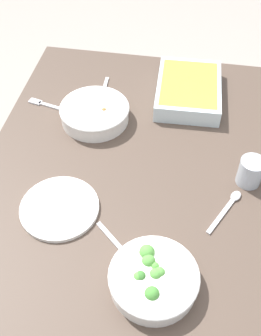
{
  "coord_description": "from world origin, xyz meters",
  "views": [
    {
      "loc": [
        0.83,
        0.14,
        1.68
      ],
      "look_at": [
        0.0,
        0.0,
        0.74
      ],
      "focal_mm": 44.54,
      "sensor_mm": 36.0,
      "label": 1
    }
  ],
  "objects_px": {
    "spoon_by_broccoli": "(125,252)",
    "fork_on_table": "(48,105)",
    "stew_bowl": "(95,113)",
    "drink_cup": "(250,173)",
    "side_plate": "(60,208)",
    "spoon_by_stew": "(102,96)",
    "spoon_spare": "(229,206)",
    "broccoli_bowl": "(153,278)",
    "baking_dish": "(189,89)"
  },
  "relations": [
    {
      "from": "baking_dish",
      "to": "drink_cup",
      "type": "bearing_deg",
      "value": 29.41
    },
    {
      "from": "broccoli_bowl",
      "to": "drink_cup",
      "type": "distance_m",
      "value": 0.44
    },
    {
      "from": "stew_bowl",
      "to": "spoon_by_stew",
      "type": "xyz_separation_m",
      "value": [
        -0.12,
        -0.0,
        -0.03
      ]
    },
    {
      "from": "spoon_spare",
      "to": "fork_on_table",
      "type": "height_order",
      "value": "spoon_spare"
    },
    {
      "from": "side_plate",
      "to": "fork_on_table",
      "type": "distance_m",
      "value": 0.45
    },
    {
      "from": "stew_bowl",
      "to": "spoon_by_broccoli",
      "type": "distance_m",
      "value": 0.52
    },
    {
      "from": "broccoli_bowl",
      "to": "spoon_by_broccoli",
      "type": "xyz_separation_m",
      "value": [
        -0.07,
        -0.08,
        -0.03
      ]
    },
    {
      "from": "stew_bowl",
      "to": "baking_dish",
      "type": "height_order",
      "value": "baking_dish"
    },
    {
      "from": "broccoli_bowl",
      "to": "baking_dish",
      "type": "xyz_separation_m",
      "value": [
        -0.73,
        0.03,
        0.0
      ]
    },
    {
      "from": "spoon_spare",
      "to": "spoon_by_broccoli",
      "type": "bearing_deg",
      "value": -53.3
    },
    {
      "from": "stew_bowl",
      "to": "drink_cup",
      "type": "bearing_deg",
      "value": 69.44
    },
    {
      "from": "fork_on_table",
      "to": "drink_cup",
      "type": "bearing_deg",
      "value": 71.28
    },
    {
      "from": "fork_on_table",
      "to": "spoon_spare",
      "type": "bearing_deg",
      "value": 61.94
    },
    {
      "from": "spoon_by_stew",
      "to": "spoon_by_broccoli",
      "type": "bearing_deg",
      "value": 17.71
    },
    {
      "from": "stew_bowl",
      "to": "baking_dish",
      "type": "xyz_separation_m",
      "value": [
        -0.17,
        0.3,
        0.0
      ]
    },
    {
      "from": "broccoli_bowl",
      "to": "spoon_by_broccoli",
      "type": "height_order",
      "value": "broccoli_bowl"
    },
    {
      "from": "baking_dish",
      "to": "spoon_by_stew",
      "type": "distance_m",
      "value": 0.31
    },
    {
      "from": "drink_cup",
      "to": "spoon_by_broccoli",
      "type": "bearing_deg",
      "value": -46.6
    },
    {
      "from": "stew_bowl",
      "to": "baking_dish",
      "type": "relative_size",
      "value": 0.75
    },
    {
      "from": "side_plate",
      "to": "broccoli_bowl",
      "type": "bearing_deg",
      "value": 57.98
    },
    {
      "from": "side_plate",
      "to": "spoon_spare",
      "type": "bearing_deg",
      "value": 100.76
    },
    {
      "from": "stew_bowl",
      "to": "spoon_by_stew",
      "type": "bearing_deg",
      "value": -178.19
    },
    {
      "from": "broccoli_bowl",
      "to": "spoon_by_broccoli",
      "type": "relative_size",
      "value": 1.53
    },
    {
      "from": "baking_dish",
      "to": "drink_cup",
      "type": "relative_size",
      "value": 3.62
    },
    {
      "from": "side_plate",
      "to": "spoon_spare",
      "type": "relative_size",
      "value": 1.34
    },
    {
      "from": "broccoli_bowl",
      "to": "spoon_spare",
      "type": "xyz_separation_m",
      "value": [
        -0.27,
        0.18,
        -0.03
      ]
    },
    {
      "from": "stew_bowl",
      "to": "fork_on_table",
      "type": "height_order",
      "value": "stew_bowl"
    },
    {
      "from": "side_plate",
      "to": "spoon_by_stew",
      "type": "bearing_deg",
      "value": 178.77
    },
    {
      "from": "spoon_by_broccoli",
      "to": "fork_on_table",
      "type": "bearing_deg",
      "value": -145.11
    },
    {
      "from": "broccoli_bowl",
      "to": "baking_dish",
      "type": "relative_size",
      "value": 0.71
    },
    {
      "from": "side_plate",
      "to": "spoon_by_stew",
      "type": "height_order",
      "value": "side_plate"
    },
    {
      "from": "side_plate",
      "to": "fork_on_table",
      "type": "xyz_separation_m",
      "value": [
        -0.42,
        -0.16,
        -0.0
      ]
    },
    {
      "from": "broccoli_bowl",
      "to": "side_plate",
      "type": "xyz_separation_m",
      "value": [
        -0.18,
        -0.29,
        -0.02
      ]
    },
    {
      "from": "broccoli_bowl",
      "to": "fork_on_table",
      "type": "relative_size",
      "value": 1.24
    },
    {
      "from": "broccoli_bowl",
      "to": "spoon_spare",
      "type": "bearing_deg",
      "value": 146.4
    },
    {
      "from": "baking_dish",
      "to": "fork_on_table",
      "type": "distance_m",
      "value": 0.49
    },
    {
      "from": "side_plate",
      "to": "spoon_by_broccoli",
      "type": "xyz_separation_m",
      "value": [
        0.11,
        0.2,
        -0.0
      ]
    },
    {
      "from": "stew_bowl",
      "to": "spoon_by_stew",
      "type": "relative_size",
      "value": 1.32
    },
    {
      "from": "spoon_by_stew",
      "to": "spoon_by_broccoli",
      "type": "distance_m",
      "value": 0.63
    },
    {
      "from": "baking_dish",
      "to": "spoon_spare",
      "type": "height_order",
      "value": "baking_dish"
    },
    {
      "from": "spoon_by_stew",
      "to": "stew_bowl",
      "type": "bearing_deg",
      "value": 1.81
    },
    {
      "from": "stew_bowl",
      "to": "drink_cup",
      "type": "xyz_separation_m",
      "value": [
        0.19,
        0.5,
        0.01
      ]
    },
    {
      "from": "baking_dish",
      "to": "drink_cup",
      "type": "xyz_separation_m",
      "value": [
        0.36,
        0.2,
        0.0
      ]
    },
    {
      "from": "fork_on_table",
      "to": "spoon_by_broccoli",
      "type": "bearing_deg",
      "value": 34.89
    },
    {
      "from": "stew_bowl",
      "to": "spoon_by_broccoli",
      "type": "bearing_deg",
      "value": 21.34
    },
    {
      "from": "stew_bowl",
      "to": "spoon_by_broccoli",
      "type": "relative_size",
      "value": 1.62
    },
    {
      "from": "drink_cup",
      "to": "spoon_by_broccoli",
      "type": "height_order",
      "value": "drink_cup"
    },
    {
      "from": "side_plate",
      "to": "spoon_by_broccoli",
      "type": "height_order",
      "value": "side_plate"
    },
    {
      "from": "drink_cup",
      "to": "fork_on_table",
      "type": "bearing_deg",
      "value": -108.72
    },
    {
      "from": "stew_bowl",
      "to": "drink_cup",
      "type": "distance_m",
      "value": 0.54
    }
  ]
}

